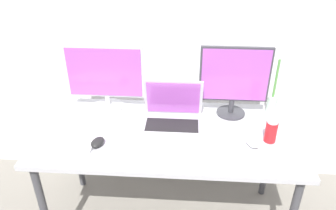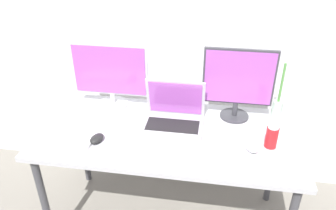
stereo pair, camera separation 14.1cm
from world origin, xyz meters
name	(u,v)px [view 1 (the left image)]	position (x,y,z in m)	size (l,w,h in m)	color
wall_back	(174,10)	(0.00, 0.59, 1.30)	(7.00, 0.08, 2.60)	silver
work_desk	(168,141)	(0.00, 0.00, 0.67)	(1.51, 0.73, 0.74)	#424247
monitor_left	(105,76)	(-0.41, 0.26, 0.96)	(0.49, 0.20, 0.42)	silver
monitor_center	(234,79)	(0.39, 0.23, 0.98)	(0.42, 0.18, 0.45)	#38383D
laptop_silver	(173,114)	(0.02, 0.09, 0.80)	(0.35, 0.26, 0.27)	#B7B7BC
keyboard_main	(58,144)	(-0.59, -0.17, 0.75)	(0.40, 0.13, 0.02)	white
mouse_by_keyboard	(253,142)	(0.47, -0.10, 0.76)	(0.06, 0.10, 0.04)	silver
mouse_by_laptop	(97,142)	(-0.38, -0.16, 0.76)	(0.06, 0.10, 0.04)	black
soda_can_near_keyboard	(271,132)	(0.57, -0.05, 0.80)	(0.07, 0.07, 0.13)	red
bamboo_vase	(272,102)	(0.64, 0.26, 0.82)	(0.06, 0.06, 0.36)	#B2D1B7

